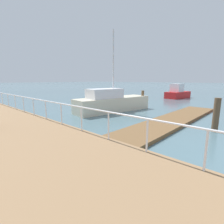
{
  "coord_description": "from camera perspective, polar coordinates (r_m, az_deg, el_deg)",
  "views": [
    {
      "loc": [
        -7.49,
        1.85,
        2.61
      ],
      "look_at": [
        -1.89,
        7.01,
        1.14
      ],
      "focal_mm": 27.04,
      "sensor_mm": 36.0,
      "label": 1
    }
  ],
  "objects": [
    {
      "name": "moored_boat_3",
      "position": [
        26.07,
        21.27,
        6.01
      ],
      "size": [
        4.48,
        2.25,
        2.05
      ],
      "color": "red",
      "rests_on": "ground_plane"
    },
    {
      "name": "ground_plane",
      "position": [
        19.81,
        -24.72,
        2.33
      ],
      "size": [
        300.0,
        300.0,
        0.0
      ],
      "primitive_type": "plane",
      "color": "slate"
    },
    {
      "name": "dock_piling_2",
      "position": [
        15.82,
        10.29,
        4.21
      ],
      "size": [
        0.25,
        0.25,
        1.63
      ],
      "primitive_type": "cylinder",
      "color": "brown",
      "rests_on": "ground_plane"
    },
    {
      "name": "dock_piling_1",
      "position": [
        9.94,
        31.76,
        -0.87
      ],
      "size": [
        0.3,
        0.3,
        1.73
      ],
      "primitive_type": "cylinder",
      "color": "brown",
      "rests_on": "ground_plane"
    },
    {
      "name": "floating_dock",
      "position": [
        11.21,
        19.64,
        -2.74
      ],
      "size": [
        12.2,
        2.0,
        0.18
      ],
      "primitive_type": "cube",
      "color": "brown",
      "rests_on": "ground_plane"
    },
    {
      "name": "moored_boat_1",
      "position": [
        14.06,
        -0.09,
        3.33
      ],
      "size": [
        6.93,
        2.93,
        6.46
      ],
      "color": "beige",
      "rests_on": "ground_plane"
    },
    {
      "name": "boardwalk_railing",
      "position": [
        7.38,
        -10.37,
        -0.01
      ],
      "size": [
        0.06,
        26.14,
        1.08
      ],
      "color": "white",
      "rests_on": "boardwalk"
    }
  ]
}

